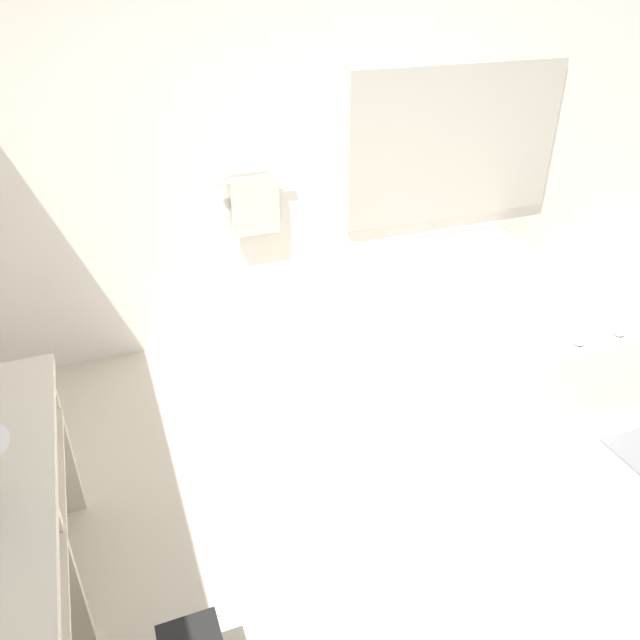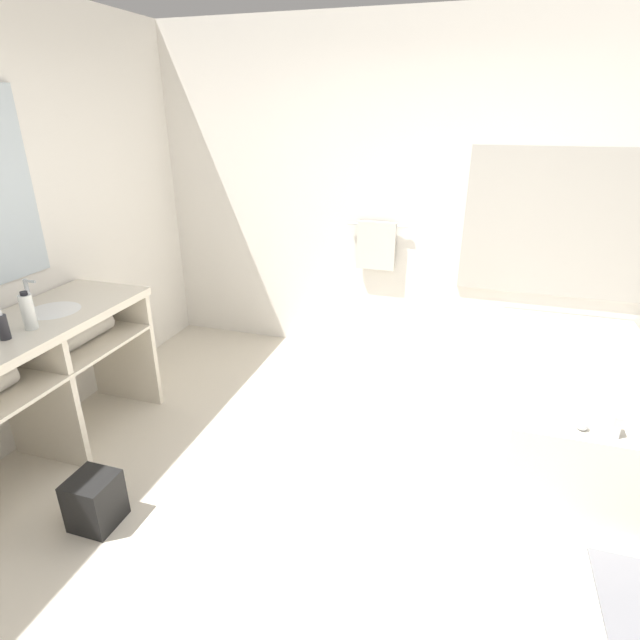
{
  "view_description": "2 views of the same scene",
  "coord_description": "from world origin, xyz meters",
  "views": [
    {
      "loc": [
        -1.3,
        -1.69,
        2.42
      ],
      "look_at": [
        -0.38,
        0.73,
        0.9
      ],
      "focal_mm": 35.0,
      "sensor_mm": 36.0,
      "label": 1
    },
    {
      "loc": [
        0.46,
        -1.85,
        2.01
      ],
      "look_at": [
        -0.38,
        0.85,
        0.82
      ],
      "focal_mm": 28.0,
      "sensor_mm": 36.0,
      "label": 2
    }
  ],
  "objects": [
    {
      "name": "ground_plane",
      "position": [
        0.0,
        0.0,
        0.0
      ],
      "size": [
        16.0,
        16.0,
        0.0
      ],
      "primitive_type": "plane",
      "color": "beige",
      "rests_on": "ground"
    },
    {
      "name": "wall_back_with_blinds",
      "position": [
        0.04,
        2.23,
        1.34
      ],
      "size": [
        7.4,
        0.13,
        2.7
      ],
      "color": "white",
      "rests_on": "ground_plane"
    },
    {
      "name": "bathtub",
      "position": [
        1.23,
        1.31,
        0.29
      ],
      "size": [
        0.94,
        1.75,
        0.65
      ],
      "color": "silver",
      "rests_on": "ground_plane"
    }
  ]
}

